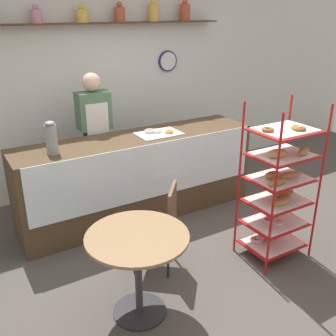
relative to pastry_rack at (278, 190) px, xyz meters
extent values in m
plane|color=#4C4742|center=(-0.78, 0.41, -0.73)|extent=(14.00, 14.00, 0.00)
cube|color=white|center=(-0.78, 2.57, 0.62)|extent=(10.00, 0.06, 2.70)
cube|color=#4C331E|center=(-0.78, 2.42, 1.46)|extent=(3.42, 0.24, 0.02)
cylinder|color=#CC7F99|center=(-1.52, 2.42, 1.55)|extent=(0.13, 0.13, 0.15)
sphere|color=#CC7F99|center=(-1.52, 2.42, 1.64)|extent=(0.07, 0.07, 0.07)
cylinder|color=gold|center=(-0.99, 2.42, 1.55)|extent=(0.15, 0.15, 0.15)
sphere|color=gold|center=(-0.99, 2.42, 1.65)|extent=(0.08, 0.08, 0.08)
cylinder|color=#B24C33|center=(-0.50, 2.42, 1.56)|extent=(0.13, 0.13, 0.17)
sphere|color=#B24C33|center=(-0.50, 2.42, 1.67)|extent=(0.07, 0.07, 0.07)
cylinder|color=gold|center=(-0.02, 2.42, 1.58)|extent=(0.14, 0.14, 0.21)
sphere|color=gold|center=(-0.02, 2.42, 1.71)|extent=(0.08, 0.08, 0.08)
cylinder|color=#B24C33|center=(0.47, 2.42, 1.58)|extent=(0.14, 0.14, 0.21)
sphere|color=#B24C33|center=(0.47, 2.42, 1.71)|extent=(0.08, 0.08, 0.08)
cylinder|color=navy|center=(0.26, 2.52, 0.94)|extent=(0.29, 0.03, 0.29)
cylinder|color=white|center=(0.26, 2.50, 0.94)|extent=(0.25, 0.00, 0.25)
cube|color=#4C3823|center=(-0.78, 1.47, -0.23)|extent=(2.84, 0.65, 1.00)
cube|color=silver|center=(-0.78, 1.14, -0.05)|extent=(2.73, 0.01, 0.64)
cylinder|color=#B71414|center=(-0.30, -0.22, 0.06)|extent=(0.02, 0.02, 1.58)
cylinder|color=#B71414|center=(0.31, -0.22, 0.06)|extent=(0.02, 0.02, 1.58)
cylinder|color=#B71414|center=(-0.30, 0.24, 0.06)|extent=(0.02, 0.02, 1.58)
cylinder|color=#B71414|center=(0.31, 0.24, 0.06)|extent=(0.02, 0.02, 1.58)
cube|color=#B71414|center=(0.01, 0.01, -0.61)|extent=(0.58, 0.45, 0.01)
cube|color=white|center=(0.01, 0.01, -0.60)|extent=(0.51, 0.40, 0.01)
torus|color=#EAB2C1|center=(-0.13, 0.10, -0.57)|extent=(0.13, 0.13, 0.04)
torus|color=silver|center=(0.01, 0.08, -0.57)|extent=(0.12, 0.12, 0.03)
torus|color=silver|center=(-0.07, 0.11, -0.57)|extent=(0.11, 0.11, 0.04)
torus|color=brown|center=(-0.01, 0.07, -0.57)|extent=(0.13, 0.13, 0.04)
torus|color=gold|center=(0.12, 0.09, -0.57)|extent=(0.11, 0.11, 0.04)
cube|color=#B71414|center=(0.01, 0.01, -0.37)|extent=(0.58, 0.45, 0.01)
cube|color=white|center=(0.01, 0.01, -0.36)|extent=(0.51, 0.40, 0.01)
torus|color=#EAB2C1|center=(-0.05, 0.03, -0.33)|extent=(0.13, 0.13, 0.03)
torus|color=tan|center=(0.10, 0.13, -0.33)|extent=(0.11, 0.11, 0.03)
torus|color=#EAB2C1|center=(-0.02, -0.05, -0.33)|extent=(0.12, 0.12, 0.04)
torus|color=silver|center=(0.00, -0.03, -0.33)|extent=(0.12, 0.12, 0.04)
cube|color=#B71414|center=(0.01, 0.01, -0.13)|extent=(0.58, 0.45, 0.01)
cube|color=white|center=(0.01, 0.01, -0.12)|extent=(0.51, 0.40, 0.01)
ellipsoid|color=#B27F47|center=(0.02, -0.07, -0.08)|extent=(0.21, 0.11, 0.07)
ellipsoid|color=#B27F47|center=(-0.04, -0.10, -0.07)|extent=(0.23, 0.09, 0.07)
ellipsoid|color=olive|center=(0.10, 0.02, -0.07)|extent=(0.24, 0.14, 0.08)
cube|color=#B71414|center=(0.01, 0.01, 0.11)|extent=(0.58, 0.45, 0.01)
cube|color=white|center=(0.01, 0.01, 0.13)|extent=(0.51, 0.40, 0.01)
ellipsoid|color=#B27F47|center=(-0.08, 0.01, 0.17)|extent=(0.19, 0.11, 0.08)
ellipsoid|color=olive|center=(-0.16, -0.12, 0.17)|extent=(0.22, 0.08, 0.07)
ellipsoid|color=#B27F47|center=(0.09, -0.05, 0.16)|extent=(0.25, 0.13, 0.06)
cube|color=#B71414|center=(0.01, 0.01, 0.35)|extent=(0.58, 0.45, 0.01)
cube|color=white|center=(0.01, 0.01, 0.37)|extent=(0.51, 0.40, 0.01)
ellipsoid|color=#B27F47|center=(0.14, -0.12, 0.41)|extent=(0.18, 0.12, 0.08)
ellipsoid|color=tan|center=(-0.13, -0.05, 0.41)|extent=(0.23, 0.13, 0.09)
cube|color=#B71414|center=(0.01, 0.01, 0.59)|extent=(0.58, 0.45, 0.01)
cube|color=white|center=(0.01, 0.01, 0.61)|extent=(0.51, 0.40, 0.01)
torus|color=brown|center=(-0.19, 0.03, 0.63)|extent=(0.11, 0.11, 0.03)
torus|color=brown|center=(0.08, -0.08, 0.63)|extent=(0.12, 0.12, 0.03)
torus|color=tan|center=(0.09, -0.04, 0.63)|extent=(0.10, 0.10, 0.03)
cube|color=#282833|center=(-1.11, 1.95, -0.22)|extent=(0.23, 0.19, 1.02)
cube|color=#4C7051|center=(-1.11, 1.95, 0.51)|extent=(0.38, 0.22, 0.44)
cube|color=silver|center=(-1.11, 1.83, 0.43)|extent=(0.27, 0.01, 0.37)
sphere|color=beige|center=(-1.11, 1.95, 0.85)|extent=(0.21, 0.21, 0.21)
cylinder|color=#262628|center=(-1.56, -0.05, -0.72)|extent=(0.45, 0.45, 0.02)
cylinder|color=#333338|center=(-1.56, -0.05, -0.36)|extent=(0.06, 0.06, 0.70)
cylinder|color=olive|center=(-1.56, -0.05, 0.00)|extent=(0.81, 0.81, 0.02)
cylinder|color=black|center=(-1.16, 0.67, -0.51)|extent=(0.02, 0.02, 0.43)
cylinder|color=black|center=(-1.36, 0.43, -0.51)|extent=(0.02, 0.02, 0.43)
cylinder|color=black|center=(-0.91, 0.47, -0.51)|extent=(0.02, 0.02, 0.43)
cylinder|color=black|center=(-1.12, 0.22, -0.51)|extent=(0.02, 0.02, 0.43)
cube|color=brown|center=(-1.14, 0.45, -0.28)|extent=(0.54, 0.54, 0.03)
cube|color=brown|center=(-1.00, 0.33, -0.07)|extent=(0.26, 0.30, 0.40)
cylinder|color=gray|center=(-1.77, 1.40, 0.42)|extent=(0.12, 0.12, 0.30)
ellipsoid|color=gray|center=(-1.77, 1.40, 0.58)|extent=(0.10, 0.10, 0.05)
cube|color=silver|center=(-0.52, 1.42, 0.27)|extent=(0.51, 0.34, 0.01)
torus|color=#EAB2C1|center=(-0.59, 1.50, 0.30)|extent=(0.13, 0.13, 0.03)
torus|color=gold|center=(-0.41, 1.37, 0.30)|extent=(0.10, 0.10, 0.03)
torus|color=silver|center=(-0.53, 1.46, 0.30)|extent=(0.11, 0.11, 0.04)
camera|label=1|loc=(-2.68, -2.40, 1.63)|focal=42.00mm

